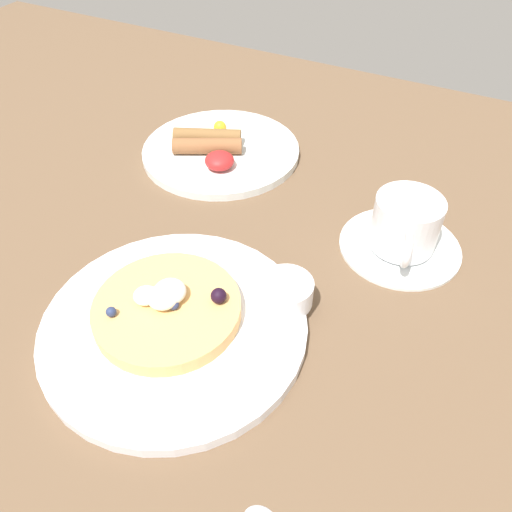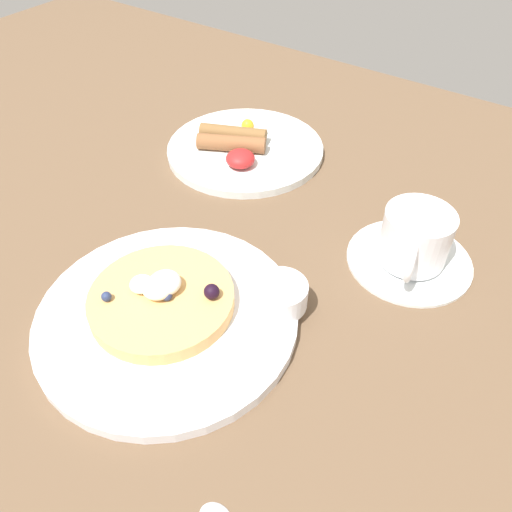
% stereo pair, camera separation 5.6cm
% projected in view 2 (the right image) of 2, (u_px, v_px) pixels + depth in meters
% --- Properties ---
extents(ground_plane, '(1.95, 1.23, 0.03)m').
position_uv_depth(ground_plane, '(234.00, 288.00, 0.60)').
color(ground_plane, brown).
extents(pancake_plate, '(0.28, 0.28, 0.01)m').
position_uv_depth(pancake_plate, '(168.00, 317.00, 0.54)').
color(pancake_plate, white).
rests_on(pancake_plate, ground_plane).
extents(pancake_with_berries, '(0.15, 0.15, 0.04)m').
position_uv_depth(pancake_with_berries, '(162.00, 298.00, 0.54)').
color(pancake_with_berries, '#E4A960').
rests_on(pancake_with_berries, pancake_plate).
extents(syrup_ramekin, '(0.06, 0.06, 0.03)m').
position_uv_depth(syrup_ramekin, '(281.00, 295.00, 0.54)').
color(syrup_ramekin, white).
rests_on(syrup_ramekin, pancake_plate).
extents(breakfast_plate, '(0.24, 0.24, 0.01)m').
position_uv_depth(breakfast_plate, '(245.00, 149.00, 0.79)').
color(breakfast_plate, white).
rests_on(breakfast_plate, ground_plane).
extents(fried_breakfast, '(0.12, 0.14, 0.03)m').
position_uv_depth(fried_breakfast, '(237.00, 141.00, 0.77)').
color(fried_breakfast, brown).
rests_on(fried_breakfast, breakfast_plate).
extents(coffee_saucer, '(0.15, 0.15, 0.01)m').
position_uv_depth(coffee_saucer, '(409.00, 259.00, 0.61)').
color(coffee_saucer, white).
rests_on(coffee_saucer, ground_plane).
extents(coffee_cup, '(0.08, 0.11, 0.06)m').
position_uv_depth(coffee_cup, '(416.00, 237.00, 0.58)').
color(coffee_cup, white).
rests_on(coffee_cup, coffee_saucer).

